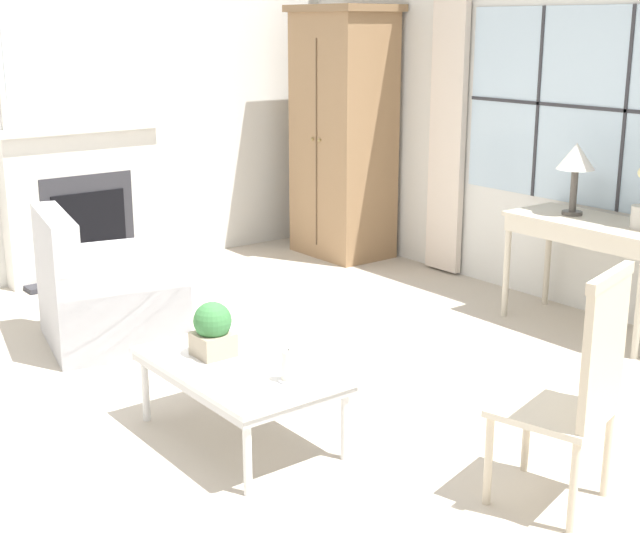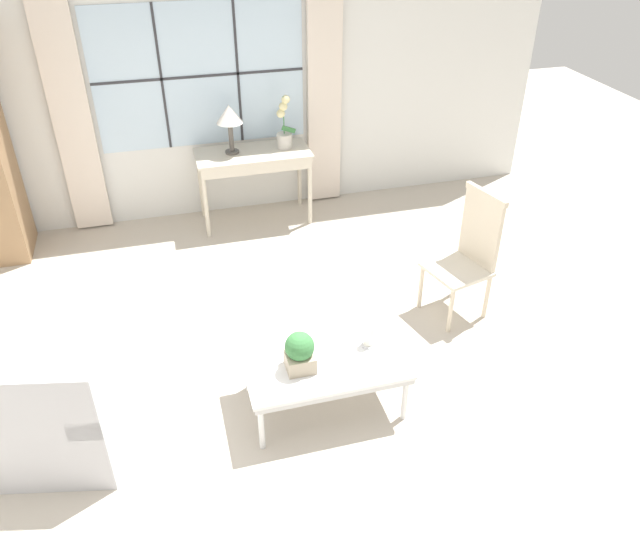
{
  "view_description": "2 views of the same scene",
  "coord_description": "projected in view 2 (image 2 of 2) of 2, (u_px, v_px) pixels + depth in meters",
  "views": [
    {
      "loc": [
        3.86,
        -2.28,
        2.01
      ],
      "look_at": [
        0.29,
        0.48,
        0.78
      ],
      "focal_mm": 50.0,
      "sensor_mm": 36.0,
      "label": 1
    },
    {
      "loc": [
        -0.47,
        -3.12,
        3.17
      ],
      "look_at": [
        0.44,
        0.22,
        0.93
      ],
      "focal_mm": 35.0,
      "sensor_mm": 36.0,
      "label": 2
    }
  ],
  "objects": [
    {
      "name": "ground_plane",
      "position": [
        267.0,
        404.0,
        4.35
      ],
      "size": [
        14.0,
        14.0,
        0.0
      ],
      "primitive_type": "plane",
      "color": "#BCB2A3"
    },
    {
      "name": "side_chair_wooden",
      "position": [
        469.0,
        250.0,
        4.97
      ],
      "size": [
        0.54,
        0.54,
        1.07
      ],
      "color": "beige",
      "rests_on": "ground_plane"
    },
    {
      "name": "console_table",
      "position": [
        253.0,
        160.0,
        6.24
      ],
      "size": [
        1.14,
        0.53,
        0.76
      ],
      "color": "beige",
      "rests_on": "ground_plane"
    },
    {
      "name": "table_lamp",
      "position": [
        229.0,
        116.0,
        5.97
      ],
      "size": [
        0.26,
        0.26,
        0.49
      ],
      "color": "#4C4742",
      "rests_on": "console_table"
    },
    {
      "name": "coffee_table",
      "position": [
        324.0,
        364.0,
        4.16
      ],
      "size": [
        1.07,
        0.65,
        0.4
      ],
      "color": "silver",
      "rests_on": "ground_plane"
    },
    {
      "name": "pillar_candle",
      "position": [
        369.0,
        337.0,
        4.22
      ],
      "size": [
        0.1,
        0.1,
        0.16
      ],
      "color": "silver",
      "rests_on": "coffee_table"
    },
    {
      "name": "potted_plant_small",
      "position": [
        300.0,
        352.0,
        3.99
      ],
      "size": [
        0.19,
        0.19,
        0.28
      ],
      "color": "tan",
      "rests_on": "coffee_table"
    },
    {
      "name": "armchair_upholstered",
      "position": [
        54.0,
        412.0,
        3.89
      ],
      "size": [
        1.0,
        0.98,
        0.88
      ],
      "color": "#B2B2B7",
      "rests_on": "ground_plane"
    },
    {
      "name": "potted_orchid",
      "position": [
        284.0,
        129.0,
        6.19
      ],
      "size": [
        0.19,
        0.15,
        0.53
      ],
      "color": "#BCB7AD",
      "rests_on": "console_table"
    },
    {
      "name": "wall_back_windowed",
      "position": [
        201.0,
        82.0,
        6.05
      ],
      "size": [
        7.2,
        0.14,
        2.8
      ],
      "color": "silver",
      "rests_on": "ground_plane"
    }
  ]
}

